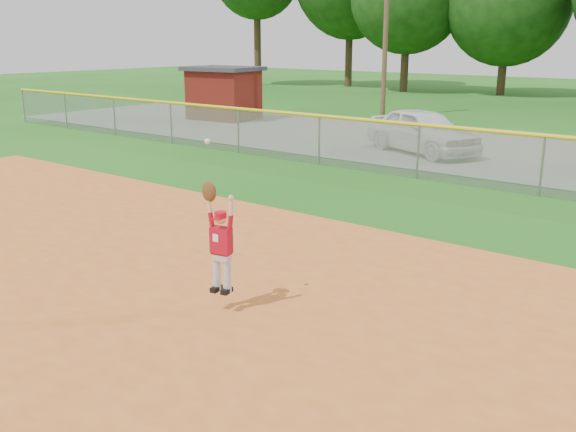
% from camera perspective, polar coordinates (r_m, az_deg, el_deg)
% --- Properties ---
extents(ground, '(120.00, 120.00, 0.00)m').
position_cam_1_polar(ground, '(10.60, -14.16, -5.82)').
color(ground, '#1E5C15').
rests_on(ground, ground).
extents(parking_strip, '(44.00, 10.00, 0.03)m').
position_cam_1_polar(parking_strip, '(23.63, 18.02, 5.64)').
color(parking_strip, gray).
rests_on(parking_strip, ground).
extents(car_white_a, '(4.73, 3.34, 1.49)m').
position_cam_1_polar(car_white_a, '(22.11, 11.89, 7.43)').
color(car_white_a, silver).
rests_on(car_white_a, parking_strip).
extents(utility_shed, '(3.53, 2.86, 2.48)m').
position_cam_1_polar(utility_shed, '(31.08, -5.74, 10.84)').
color(utility_shed, '#4F120B').
rests_on(utility_shed, ground).
extents(outfield_fence, '(40.06, 0.10, 1.55)m').
position_cam_1_polar(outfield_fence, '(18.04, 11.51, 6.01)').
color(outfield_fence, gray).
rests_on(outfield_fence, ground).
extents(ballplayer, '(0.52, 0.25, 2.16)m').
position_cam_1_polar(ballplayer, '(8.91, -6.11, -1.98)').
color(ballplayer, silver).
rests_on(ballplayer, ground).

